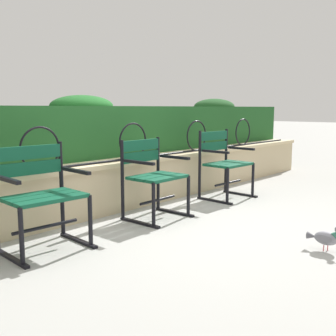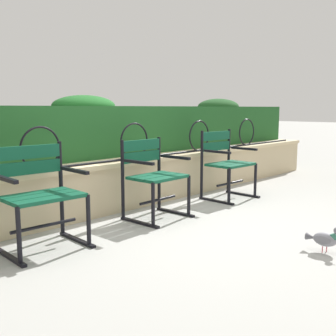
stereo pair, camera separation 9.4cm
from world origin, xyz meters
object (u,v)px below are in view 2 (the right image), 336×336
object	(u,v)px
park_chair_centre	(153,175)
pigeon_near_chairs	(324,239)
park_chair_right	(226,162)
park_chair_left	(38,192)

from	to	relation	value
park_chair_centre	pigeon_near_chairs	world-z (taller)	park_chair_centre
park_chair_centre	park_chair_right	bearing A→B (deg)	-0.08
park_chair_left	park_chair_right	world-z (taller)	park_chair_right
park_chair_left	park_chair_centre	xyz separation A→B (m)	(1.30, -0.01, -0.01)
park_chair_left	park_chair_right	xyz separation A→B (m)	(2.60, -0.01, -0.00)
park_chair_centre	park_chair_right	world-z (taller)	park_chair_right
park_chair_right	pigeon_near_chairs	size ratio (longest dim) A/B	2.99
park_chair_left	park_chair_right	bearing A→B (deg)	-0.31
park_chair_right	pigeon_near_chairs	xyz separation A→B (m)	(-1.11, -1.75, -0.35)
park_chair_left	park_chair_centre	world-z (taller)	park_chair_left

